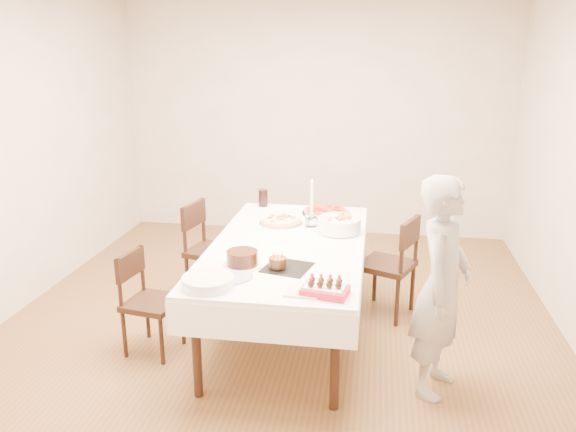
# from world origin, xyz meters

# --- Properties ---
(floor) EXTENTS (5.00, 5.00, 0.00)m
(floor) POSITION_xyz_m (0.00, 0.00, 0.00)
(floor) COLOR brown
(floor) RESTS_ON ground
(wall_back) EXTENTS (4.50, 0.04, 2.70)m
(wall_back) POSITION_xyz_m (0.00, 2.50, 1.35)
(wall_back) COLOR beige
(wall_back) RESTS_ON floor
(wall_front) EXTENTS (4.50, 0.04, 2.70)m
(wall_front) POSITION_xyz_m (0.00, -2.50, 1.35)
(wall_front) COLOR beige
(wall_front) RESTS_ON floor
(wall_left) EXTENTS (0.04, 5.00, 2.70)m
(wall_left) POSITION_xyz_m (-2.25, 0.00, 1.35)
(wall_left) COLOR beige
(wall_left) RESTS_ON floor
(dining_table) EXTENTS (1.60, 2.34, 0.75)m
(dining_table) POSITION_xyz_m (0.09, -0.11, 0.38)
(dining_table) COLOR white
(dining_table) RESTS_ON floor
(chair_right_savory) EXTENTS (0.58, 0.58, 0.87)m
(chair_right_savory) POSITION_xyz_m (0.86, 0.35, 0.43)
(chair_right_savory) COLOR black
(chair_right_savory) RESTS_ON floor
(chair_left_savory) EXTENTS (0.53, 0.53, 0.87)m
(chair_left_savory) POSITION_xyz_m (-0.67, 0.45, 0.43)
(chair_left_savory) COLOR black
(chair_left_savory) RESTS_ON floor
(chair_left_dessert) EXTENTS (0.45, 0.45, 0.77)m
(chair_left_dessert) POSITION_xyz_m (-0.84, -0.54, 0.38)
(chair_left_dessert) COLOR black
(chair_left_dessert) RESTS_ON floor
(person) EXTENTS (0.51, 0.61, 1.45)m
(person) POSITION_xyz_m (1.17, -0.71, 0.72)
(person) COLOR #B5B0AB
(person) RESTS_ON floor
(pizza_white) EXTENTS (0.46, 0.46, 0.04)m
(pizza_white) POSITION_xyz_m (-0.04, 0.35, 0.77)
(pizza_white) COLOR beige
(pizza_white) RESTS_ON dining_table
(pizza_pepperoni) EXTENTS (0.49, 0.49, 0.04)m
(pizza_pepperoni) POSITION_xyz_m (0.30, 0.71, 0.77)
(pizza_pepperoni) COLOR red
(pizza_pepperoni) RESTS_ON dining_table
(red_placemat) EXTENTS (0.28, 0.28, 0.01)m
(red_placemat) POSITION_xyz_m (0.48, 0.27, 0.75)
(red_placemat) COLOR #B21E1E
(red_placemat) RESTS_ON dining_table
(pasta_bowl) EXTENTS (0.45, 0.45, 0.11)m
(pasta_bowl) POSITION_xyz_m (0.46, 0.21, 0.81)
(pasta_bowl) COLOR white
(pasta_bowl) RESTS_ON dining_table
(taper_candle) EXTENTS (0.11, 0.11, 0.41)m
(taper_candle) POSITION_xyz_m (0.22, 0.33, 0.95)
(taper_candle) COLOR white
(taper_candle) RESTS_ON dining_table
(shaker_pair) EXTENTS (0.12, 0.12, 0.11)m
(shaker_pair) POSITION_xyz_m (0.19, 0.30, 0.80)
(shaker_pair) COLOR white
(shaker_pair) RESTS_ON dining_table
(cola_glass) EXTENTS (0.10, 0.10, 0.16)m
(cola_glass) POSITION_xyz_m (-0.30, 0.87, 0.83)
(cola_glass) COLOR black
(cola_glass) RESTS_ON dining_table
(layer_cake) EXTENTS (0.32, 0.32, 0.11)m
(layer_cake) POSITION_xyz_m (-0.14, -0.62, 0.80)
(layer_cake) COLOR black
(layer_cake) RESTS_ON dining_table
(cake_board) EXTENTS (0.36, 0.36, 0.01)m
(cake_board) POSITION_xyz_m (0.17, -0.61, 0.75)
(cake_board) COLOR black
(cake_board) RESTS_ON dining_table
(birthday_cake) EXTENTS (0.14, 0.14, 0.13)m
(birthday_cake) POSITION_xyz_m (0.11, -0.63, 0.83)
(birthday_cake) COLOR #37200F
(birthday_cake) RESTS_ON dining_table
(strawberry_box) EXTENTS (0.30, 0.23, 0.07)m
(strawberry_box) POSITION_xyz_m (0.46, -0.99, 0.78)
(strawberry_box) COLOR red
(strawberry_box) RESTS_ON dining_table
(box_lid) EXTENTS (0.32, 0.22, 0.03)m
(box_lid) POSITION_xyz_m (0.38, -0.97, 0.75)
(box_lid) COLOR beige
(box_lid) RESTS_ON dining_table
(plate_stack) EXTENTS (0.42, 0.42, 0.07)m
(plate_stack) POSITION_xyz_m (-0.27, -0.98, 0.78)
(plate_stack) COLOR white
(plate_stack) RESTS_ON dining_table
(china_plate) EXTENTS (0.35, 0.35, 0.01)m
(china_plate) POSITION_xyz_m (-0.17, -0.81, 0.76)
(china_plate) COLOR white
(china_plate) RESTS_ON dining_table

